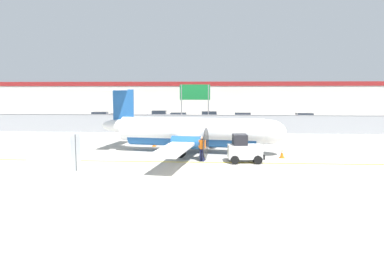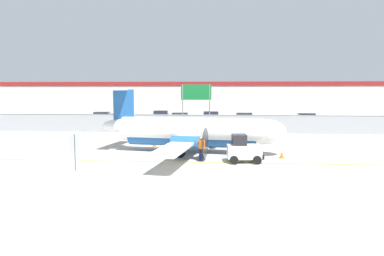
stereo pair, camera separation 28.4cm
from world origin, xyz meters
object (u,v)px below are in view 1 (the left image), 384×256
parked_car_7 (305,119)px  highway_sign (195,96)px  parked_car_1 (119,119)px  parked_car_6 (280,121)px  ground_crew_worker (202,147)px  traffic_cone_near_right (282,154)px  parked_car_2 (160,116)px  traffic_cone_near_left (154,143)px  parked_car_5 (243,118)px  cargo_container (55,153)px  traffic_cone_far_left (233,153)px  commuter_airplane (194,132)px  baggage_tug (244,150)px  parked_car_3 (178,118)px  parked_car_0 (101,117)px  parked_car_4 (210,117)px

parked_car_7 → highway_sign: bearing=-150.8°
parked_car_1 → parked_car_6: bearing=-4.4°
ground_crew_worker → highway_sign: (-1.46, 17.81, 3.19)m
traffic_cone_near_right → parked_car_2: (-13.30, 29.09, 0.58)m
parked_car_6 → parked_car_7: (4.42, 4.79, 0.00)m
traffic_cone_near_left → parked_car_5: bearing=65.0°
cargo_container → traffic_cone_far_left: cargo_container is taller
commuter_airplane → cargo_container: size_ratio=6.16×
parked_car_2 → baggage_tug: bearing=-73.2°
traffic_cone_near_right → parked_car_3: size_ratio=0.15×
commuter_airplane → parked_car_6: 20.37m
cargo_container → parked_car_1: 26.82m
parked_car_5 → cargo_container: bearing=-109.2°
parked_car_6 → commuter_airplane: bearing=57.3°
traffic_cone_near_left → parked_car_7: bearing=48.0°
traffic_cone_near_right → parked_car_7: (7.92, 24.29, 0.58)m
cargo_container → parked_car_0: 30.92m
traffic_cone_far_left → parked_car_5: bearing=83.3°
parked_car_6 → highway_sign: size_ratio=0.78×
baggage_tug → parked_car_7: size_ratio=0.57×
parked_car_0 → parked_car_3: same height
parked_car_2 → parked_car_7: (21.22, -4.80, 0.00)m
parked_car_3 → parked_car_6: bearing=160.1°
traffic_cone_far_left → parked_car_0: 30.71m
parked_car_4 → parked_car_7: 13.75m
commuter_airplane → parked_car_6: bearing=69.7°
commuter_airplane → parked_car_0: 27.88m
cargo_container → baggage_tug: bearing=9.6°
baggage_tug → highway_sign: (-4.25, 18.00, 3.28)m
ground_crew_worker → parked_car_1: size_ratio=0.40×
baggage_tug → highway_sign: size_ratio=0.44×
ground_crew_worker → traffic_cone_near_right: size_ratio=2.66×
traffic_cone_near_left → parked_car_4: size_ratio=0.15×
traffic_cone_far_left → parked_car_2: bearing=108.8°
traffic_cone_near_right → parked_car_2: bearing=114.6°
parked_car_4 → parked_car_5: (4.82, -3.16, 0.00)m
baggage_tug → cargo_container: bearing=-169.0°
parked_car_2 → parked_car_7: bearing=-14.7°
parked_car_0 → parked_car_7: same height
traffic_cone_near_right → parked_car_3: (-9.95, 23.99, 0.58)m
baggage_tug → parked_car_4: 29.37m
traffic_cone_near_left → parked_car_1: size_ratio=0.15×
ground_crew_worker → parked_car_7: bearing=-179.2°
parked_car_2 → parked_car_6: size_ratio=0.99×
traffic_cone_near_right → parked_car_7: parked_car_7 is taller
commuter_airplane → highway_sign: size_ratio=2.92×
commuter_airplane → traffic_cone_near_left: 4.73m
parked_car_1 → parked_car_2: same height
ground_crew_worker → cargo_container: (-8.55, -3.45, 0.15)m
baggage_tug → parked_car_0: (-18.63, 26.79, 0.04)m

